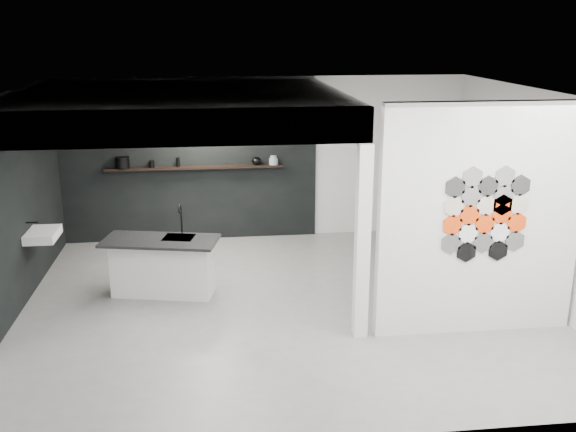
# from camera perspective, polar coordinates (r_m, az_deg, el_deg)

# --- Properties ---
(floor) EXTENTS (7.00, 6.00, 0.01)m
(floor) POSITION_cam_1_polar(r_m,az_deg,el_deg) (8.73, -0.43, -7.87)
(floor) COLOR slate
(partition_panel) EXTENTS (2.45, 0.15, 2.80)m
(partition_panel) POSITION_cam_1_polar(r_m,az_deg,el_deg) (7.88, 16.68, -0.41)
(partition_panel) COLOR silver
(partition_panel) RESTS_ON floor
(bay_clad_back) EXTENTS (4.40, 0.04, 2.35)m
(bay_clad_back) POSITION_cam_1_polar(r_m,az_deg,el_deg) (11.15, -8.80, 3.75)
(bay_clad_back) COLOR black
(bay_clad_back) RESTS_ON floor
(bay_clad_left) EXTENTS (0.04, 4.00, 2.35)m
(bay_clad_left) POSITION_cam_1_polar(r_m,az_deg,el_deg) (9.59, -22.22, 0.62)
(bay_clad_left) COLOR black
(bay_clad_left) RESTS_ON floor
(bulkhead) EXTENTS (4.40, 4.00, 0.40)m
(bulkhead) POSITION_cam_1_polar(r_m,az_deg,el_deg) (8.98, -9.57, 9.57)
(bulkhead) COLOR silver
(bulkhead) RESTS_ON corner_column
(corner_column) EXTENTS (0.16, 0.16, 2.35)m
(corner_column) POSITION_cam_1_polar(r_m,az_deg,el_deg) (7.51, 6.63, -2.43)
(corner_column) COLOR silver
(corner_column) RESTS_ON floor
(fascia_beam) EXTENTS (4.40, 0.16, 0.40)m
(fascia_beam) POSITION_cam_1_polar(r_m,az_deg,el_deg) (7.08, -10.25, 7.73)
(fascia_beam) COLOR silver
(fascia_beam) RESTS_ON corner_column
(wall_basin) EXTENTS (0.40, 0.60, 0.12)m
(wall_basin) POSITION_cam_1_polar(r_m,az_deg,el_deg) (9.44, -20.97, -1.56)
(wall_basin) COLOR silver
(wall_basin) RESTS_ON bay_clad_left
(display_shelf) EXTENTS (3.00, 0.15, 0.04)m
(display_shelf) POSITION_cam_1_polar(r_m,az_deg,el_deg) (11.02, -8.32, 4.29)
(display_shelf) COLOR black
(display_shelf) RESTS_ON bay_clad_back
(kitchen_island) EXTENTS (1.66, 1.00, 1.25)m
(kitchen_island) POSITION_cam_1_polar(r_m,az_deg,el_deg) (9.08, -11.04, -4.31)
(kitchen_island) COLOR silver
(kitchen_island) RESTS_ON floor
(stockpot) EXTENTS (0.26, 0.26, 0.19)m
(stockpot) POSITION_cam_1_polar(r_m,az_deg,el_deg) (11.10, -14.50, 4.62)
(stockpot) COLOR black
(stockpot) RESTS_ON display_shelf
(kettle) EXTENTS (0.16, 0.16, 0.14)m
(kettle) POSITION_cam_1_polar(r_m,az_deg,el_deg) (11.02, -2.82, 4.91)
(kettle) COLOR black
(kettle) RESTS_ON display_shelf
(glass_bowl) EXTENTS (0.18, 0.18, 0.11)m
(glass_bowl) POSITION_cam_1_polar(r_m,az_deg,el_deg) (11.05, -1.30, 4.88)
(glass_bowl) COLOR gray
(glass_bowl) RESTS_ON display_shelf
(glass_vase) EXTENTS (0.14, 0.14, 0.15)m
(glass_vase) POSITION_cam_1_polar(r_m,az_deg,el_deg) (11.04, -1.30, 4.99)
(glass_vase) COLOR gray
(glass_vase) RESTS_ON display_shelf
(bottle_dark) EXTENTS (0.07, 0.07, 0.15)m
(bottle_dark) POSITION_cam_1_polar(r_m,az_deg,el_deg) (11.01, -9.76, 4.73)
(bottle_dark) COLOR black
(bottle_dark) RESTS_ON display_shelf
(utensil_cup) EXTENTS (0.10, 0.10, 0.11)m
(utensil_cup) POSITION_cam_1_polar(r_m,az_deg,el_deg) (11.05, -12.02, 4.54)
(utensil_cup) COLOR black
(utensil_cup) RESTS_ON display_shelf
(hex_tile_cluster) EXTENTS (1.04, 0.02, 1.16)m
(hex_tile_cluster) POSITION_cam_1_polar(r_m,az_deg,el_deg) (7.79, 17.21, 0.15)
(hex_tile_cluster) COLOR black
(hex_tile_cluster) RESTS_ON partition_panel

